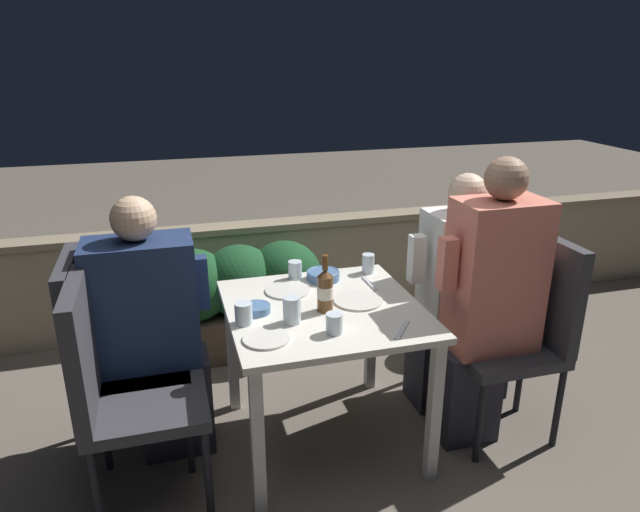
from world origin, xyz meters
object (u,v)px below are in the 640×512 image
at_px(beer_bottle, 325,290).
at_px(chair_left_far, 104,345).
at_px(chair_left_near, 114,378).
at_px(chair_right_near, 524,320).
at_px(person_navy_jumper, 155,331).
at_px(person_coral_top, 487,304).
at_px(chair_right_far, 489,296).
at_px(person_white_polo, 453,292).
at_px(potted_plant, 473,287).

bearing_deg(beer_bottle, chair_left_far, 168.68).
height_order(chair_left_near, chair_right_near, same).
relative_size(person_navy_jumper, person_coral_top, 0.90).
bearing_deg(chair_right_far, person_navy_jumper, -179.80).
distance_m(chair_right_near, beer_bottle, 1.00).
bearing_deg(beer_bottle, chair_right_near, -5.78).
xyz_separation_m(chair_left_near, person_white_polo, (1.64, 0.30, 0.05)).
bearing_deg(chair_right_far, potted_plant, 66.87).
bearing_deg(chair_left_near, person_white_polo, 10.38).
height_order(chair_left_near, chair_left_far, same).
distance_m(person_coral_top, beer_bottle, 0.77).
distance_m(chair_left_far, chair_right_far, 1.91).
bearing_deg(chair_left_far, chair_left_near, -79.10).
bearing_deg(beer_bottle, chair_left_near, -173.45).
relative_size(chair_right_far, potted_plant, 1.56).
distance_m(beer_bottle, potted_plant, 1.45).
bearing_deg(potted_plant, beer_bottle, -148.59).
height_order(chair_left_far, person_coral_top, person_coral_top).
bearing_deg(chair_left_far, beer_bottle, -11.32).
bearing_deg(person_coral_top, person_white_polo, 91.86).
bearing_deg(chair_left_near, person_coral_top, 0.19).
height_order(chair_left_near, person_white_polo, person_white_polo).
xyz_separation_m(chair_right_far, beer_bottle, (-0.96, -0.20, 0.23)).
relative_size(chair_left_far, chair_right_near, 1.00).
bearing_deg(chair_left_near, beer_bottle, 6.55).
height_order(chair_left_near, beer_bottle, chair_left_near).
distance_m(person_coral_top, potted_plant, 0.98).
height_order(person_navy_jumper, person_white_polo, person_white_polo).
bearing_deg(chair_right_far, chair_left_near, -170.82).
bearing_deg(chair_left_far, person_white_polo, 0.20).
height_order(chair_left_near, potted_plant, chair_left_near).
xyz_separation_m(chair_right_far, person_white_polo, (-0.22, 0.00, 0.05)).
distance_m(chair_right_far, person_white_polo, 0.22).
distance_m(chair_left_near, person_coral_top, 1.65).
height_order(chair_left_far, person_navy_jumper, person_navy_jumper).
bearing_deg(person_navy_jumper, person_coral_top, -10.98).
bearing_deg(chair_right_far, chair_right_near, -88.94).
height_order(chair_right_far, person_white_polo, person_white_polo).
bearing_deg(chair_left_near, chair_left_far, 100.90).
height_order(person_coral_top, beer_bottle, person_coral_top).
relative_size(person_coral_top, chair_right_far, 1.39).
distance_m(person_navy_jumper, person_white_polo, 1.48).
bearing_deg(beer_bottle, person_navy_jumper, 165.47).
height_order(chair_right_near, potted_plant, chair_right_near).
bearing_deg(chair_right_near, chair_left_far, 171.45).
bearing_deg(person_coral_top, beer_bottle, 172.60).
height_order(chair_left_far, chair_right_near, same).
distance_m(person_coral_top, chair_right_far, 0.38).
bearing_deg(chair_left_far, person_coral_top, -9.60).
relative_size(chair_left_far, person_coral_top, 0.72).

